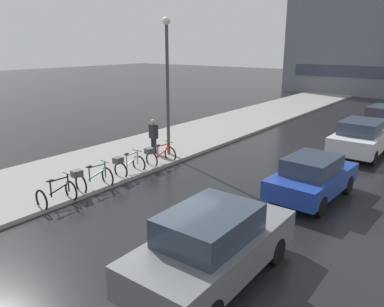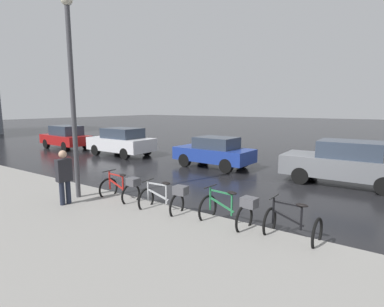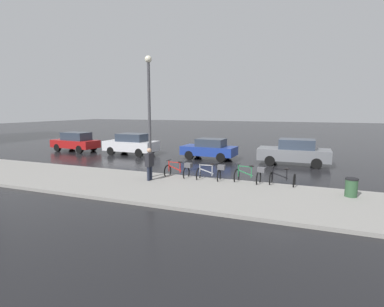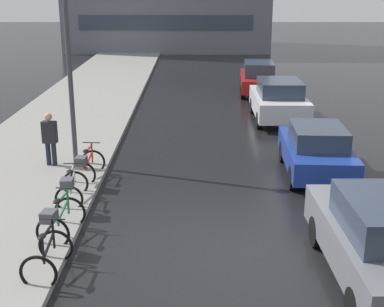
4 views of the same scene
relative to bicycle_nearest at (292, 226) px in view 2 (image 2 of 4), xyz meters
name	(u,v)px [view 2 (image 2 of 4)]	position (x,y,z in m)	size (l,w,h in m)	color
ground_plane	(306,196)	(3.80, 0.61, -0.39)	(140.00, 140.00, 0.00)	black
bicycle_nearest	(292,226)	(0.00, 0.00, 0.00)	(0.75, 1.12, 0.97)	black
bicycle_second	(230,210)	(-0.12, 1.42, 0.11)	(0.85, 1.43, 0.98)	black
bicycle_third	(166,199)	(-0.26, 3.27, 0.10)	(0.75, 1.38, 0.95)	black
bicycle_farthest	(122,188)	(-0.21, 4.99, 0.10)	(0.78, 1.43, 0.96)	black
car_grey	(345,163)	(6.12, -0.19, 0.44)	(1.91, 4.39, 1.66)	slate
car_blue	(214,152)	(6.19, 5.52, 0.36)	(1.92, 3.88, 1.47)	navy
car_white	(121,142)	(6.11, 11.91, 0.45)	(2.00, 4.14, 1.65)	silver
car_red	(66,137)	(5.95, 17.33, 0.43)	(1.99, 4.18, 1.61)	#AD1919
pedestrian	(64,176)	(-1.43, 6.02, 0.57)	(0.43, 0.30, 1.71)	#1E2333
streetlamp	(72,82)	(-0.80, 6.33, 3.24)	(0.33, 0.33, 6.07)	#424247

